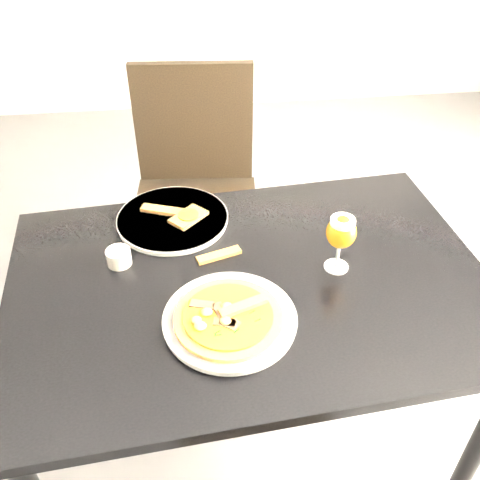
{
  "coord_description": "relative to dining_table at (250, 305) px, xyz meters",
  "views": [
    {
      "loc": [
        -0.05,
        -0.64,
        1.66
      ],
      "look_at": [
        0.07,
        0.39,
        0.83
      ],
      "focal_mm": 40.0,
      "sensor_mm": 36.0,
      "label": 1
    }
  ],
  "objects": [
    {
      "name": "chair_far",
      "position": [
        -0.11,
        0.71,
        -0.11
      ],
      "size": [
        0.49,
        0.49,
        0.99
      ],
      "rotation": [
        0.0,
        0.0,
        -0.08
      ],
      "color": "black",
      "rests_on": "ground"
    },
    {
      "name": "plate_main",
      "position": [
        -0.06,
        -0.14,
        0.1
      ],
      "size": [
        0.36,
        0.36,
        0.02
      ],
      "primitive_type": "cylinder",
      "rotation": [
        0.0,
        0.0,
        -0.22
      ],
      "color": "white",
      "rests_on": "dining_table"
    },
    {
      "name": "sauce_cup",
      "position": [
        -0.33,
        0.1,
        0.11
      ],
      "size": [
        0.06,
        0.06,
        0.04
      ],
      "color": "beige",
      "rests_on": "dining_table"
    },
    {
      "name": "loose_crust",
      "position": [
        -0.07,
        0.1,
        0.09
      ],
      "size": [
        0.12,
        0.06,
        0.01
      ],
      "primitive_type": "cube",
      "rotation": [
        0.0,
        0.0,
        0.3
      ],
      "color": "brown",
      "rests_on": "dining_table"
    },
    {
      "name": "beer_glass",
      "position": [
        0.23,
        0.02,
        0.2
      ],
      "size": [
        0.07,
        0.07,
        0.16
      ],
      "color": "#B0B6B9",
      "rests_on": "dining_table"
    },
    {
      "name": "plate_second",
      "position": [
        -0.19,
        0.27,
        0.1
      ],
      "size": [
        0.37,
        0.37,
        0.02
      ],
      "primitive_type": "cylinder",
      "rotation": [
        0.0,
        0.0,
        0.22
      ],
      "color": "white",
      "rests_on": "dining_table"
    },
    {
      "name": "dining_table",
      "position": [
        0.0,
        0.0,
        0.0
      ],
      "size": [
        1.26,
        0.89,
        0.75
      ],
      "rotation": [
        0.0,
        0.0,
        0.08
      ],
      "color": "black",
      "rests_on": "ground"
    },
    {
      "name": "crust_scraps",
      "position": [
        -0.17,
        0.27,
        0.11
      ],
      "size": [
        0.19,
        0.14,
        0.01
      ],
      "rotation": [
        0.0,
        0.0,
        0.08
      ],
      "color": "brown",
      "rests_on": "plate_second"
    },
    {
      "name": "pizza",
      "position": [
        -0.07,
        -0.14,
        0.11
      ],
      "size": [
        0.25,
        0.25,
        0.03
      ],
      "rotation": [
        0.0,
        0.0,
        0.04
      ],
      "color": "brown",
      "rests_on": "plate_main"
    }
  ]
}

